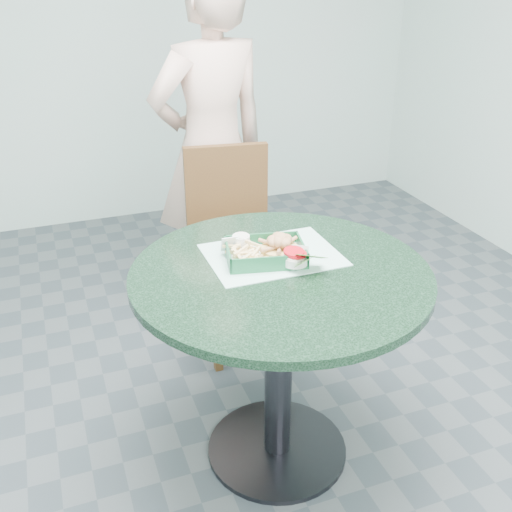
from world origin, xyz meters
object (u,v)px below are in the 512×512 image
object	(u,v)px
cafe_table	(280,320)
food_basket	(265,261)
dining_chair	(234,236)
diner_person	(211,130)
crab_sandwich	(278,248)
sauce_ramekin	(238,247)

from	to	relation	value
cafe_table	food_basket	xyz separation A→B (m)	(-0.02, 0.08, 0.19)
dining_chair	diner_person	xyz separation A→B (m)	(-0.00, 0.30, 0.41)
cafe_table	dining_chair	world-z (taller)	dining_chair
cafe_table	food_basket	size ratio (longest dim) A/B	3.82
dining_chair	diner_person	bearing A→B (deg)	98.44
food_basket	crab_sandwich	bearing A→B (deg)	12.01
cafe_table	dining_chair	distance (m)	0.80
diner_person	food_basket	bearing A→B (deg)	69.96
cafe_table	dining_chair	xyz separation A→B (m)	(0.10, 0.79, -0.05)
food_basket	crab_sandwich	distance (m)	0.06
diner_person	dining_chair	bearing A→B (deg)	77.05
dining_chair	diner_person	distance (m)	0.51
diner_person	cafe_table	bearing A→B (deg)	71.52
food_basket	diner_person	bearing A→B (deg)	83.29
dining_chair	crab_sandwich	world-z (taller)	dining_chair
dining_chair	crab_sandwich	distance (m)	0.75
cafe_table	diner_person	bearing A→B (deg)	84.84
dining_chair	food_basket	size ratio (longest dim) A/B	3.65
food_basket	sauce_ramekin	world-z (taller)	sauce_ramekin
dining_chair	crab_sandwich	xyz separation A→B (m)	(-0.07, -0.70, 0.27)
dining_chair	food_basket	world-z (taller)	dining_chair
diner_person	sauce_ramekin	bearing A→B (deg)	65.27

